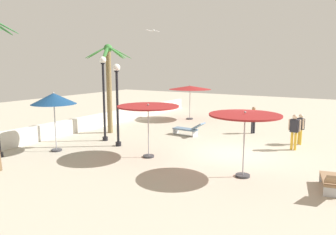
{
  "coord_description": "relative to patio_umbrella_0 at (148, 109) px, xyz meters",
  "views": [
    {
      "loc": [
        -13.36,
        -4.62,
        3.95
      ],
      "look_at": [
        0.0,
        3.37,
        1.4
      ],
      "focal_mm": 34.43,
      "sensor_mm": 36.0,
      "label": 1
    }
  ],
  "objects": [
    {
      "name": "boundary_wall",
      "position": [
        2.21,
        6.6,
        -1.69
      ],
      "size": [
        25.2,
        0.3,
        0.85
      ],
      "primitive_type": "cube",
      "color": "silver",
      "rests_on": "ground_plane"
    },
    {
      "name": "ground_plane",
      "position": [
        2.21,
        -3.02,
        -2.11
      ],
      "size": [
        56.0,
        56.0,
        0.0
      ],
      "primitive_type": "plane",
      "color": "#B2A893"
    },
    {
      "name": "guest_1",
      "position": [
        7.18,
        -2.46,
        -1.17
      ],
      "size": [
        0.49,
        0.39,
        1.56
      ],
      "color": "#26262D",
      "rests_on": "ground_plane"
    },
    {
      "name": "lamp_post_3",
      "position": [
        1.38,
        3.72,
        0.51
      ],
      "size": [
        0.36,
        0.36,
        4.38
      ],
      "color": "black",
      "rests_on": "ground_plane"
    },
    {
      "name": "seagull_0",
      "position": [
        6.18,
        3.85,
        3.95
      ],
      "size": [
        0.93,
        0.57,
        0.14
      ],
      "color": "white"
    },
    {
      "name": "patio_umbrella_3",
      "position": [
        9.68,
        2.96,
        0.19
      ],
      "size": [
        3.08,
        3.08,
        2.52
      ],
      "color": "#333338",
      "rests_on": "ground_plane"
    },
    {
      "name": "patio_umbrella_0",
      "position": [
        0.0,
        0.0,
        0.0
      ],
      "size": [
        2.62,
        2.62,
        2.33
      ],
      "color": "#333338",
      "rests_on": "ground_plane"
    },
    {
      "name": "palm_tree_1",
      "position": [
        3.06,
        4.81,
        1.13
      ],
      "size": [
        2.65,
        2.73,
        5.11
      ],
      "color": "olive",
      "rests_on": "ground_plane"
    },
    {
      "name": "patio_umbrella_2",
      "position": [
        -1.36,
        4.25,
        0.31
      ],
      "size": [
        2.02,
        2.02,
        2.73
      ],
      "color": "#333338",
      "rests_on": "ground_plane"
    },
    {
      "name": "lamp_post_2",
      "position": [
        0.85,
        2.38,
        0.29
      ],
      "size": [
        0.35,
        0.35,
        4.0
      ],
      "color": "black",
      "rests_on": "ground_plane"
    },
    {
      "name": "guest_0",
      "position": [
        5.77,
        -5.23,
        -1.18
      ],
      "size": [
        0.46,
        0.41,
        1.55
      ],
      "color": "gold",
      "rests_on": "ground_plane"
    },
    {
      "name": "lounge_chair_0",
      "position": [
        -0.31,
        -7.12,
        -1.71
      ],
      "size": [
        1.94,
        0.89,
        0.83
      ],
      "color": "#B7B7BC",
      "rests_on": "ground_plane"
    },
    {
      "name": "patio_umbrella_1",
      "position": [
        -0.32,
        -4.29,
        -0.01
      ],
      "size": [
        2.5,
        2.5,
        2.37
      ],
      "color": "#333338",
      "rests_on": "ground_plane"
    },
    {
      "name": "lounge_chair_1",
      "position": [
        4.71,
        0.48,
        -1.71
      ],
      "size": [
        0.68,
        1.9,
        0.83
      ],
      "color": "#B7B7BC",
      "rests_on": "ground_plane"
    },
    {
      "name": "guest_2",
      "position": [
        4.49,
        -5.16,
        -1.08
      ],
      "size": [
        0.27,
        0.56,
        1.69
      ],
      "color": "gold",
      "rests_on": "ground_plane"
    }
  ]
}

